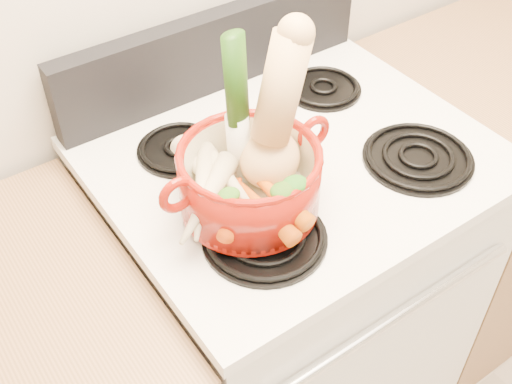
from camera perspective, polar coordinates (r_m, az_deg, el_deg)
stove_body at (r=1.67m, az=2.75°, el=-9.51°), size 0.76×0.65×0.92m
cooktop at (r=1.33m, az=3.43°, el=2.98°), size 0.78×0.67×0.03m
control_backsplash at (r=1.46m, az=-3.72°, el=12.39°), size 0.76×0.05×0.18m
oven_handle at (r=1.28m, az=12.61°, el=-10.60°), size 0.60×0.02×0.02m
burner_front_left at (r=1.13m, az=0.77°, el=-3.97°), size 0.22×0.22×0.02m
burner_front_right at (r=1.33m, az=14.22°, el=3.07°), size 0.22×0.22×0.02m
burner_back_left at (r=1.32m, az=-6.83°, el=3.92°), size 0.17×0.17×0.02m
burner_back_right at (r=1.49m, az=6.01°, el=9.24°), size 0.17×0.17×0.02m
dutch_oven at (r=1.13m, az=-0.58°, el=1.07°), size 0.25×0.25×0.12m
pot_handle_left at (r=1.05m, az=-6.97°, el=-0.24°), size 0.07×0.02×0.07m
pot_handle_right at (r=1.17m, az=5.15°, el=5.29°), size 0.07×0.02×0.07m
squash at (r=1.10m, az=1.84°, el=6.97°), size 0.22×0.16×0.31m
leek at (r=1.10m, az=-1.62°, el=7.31°), size 0.06×0.07×0.30m
ginger at (r=1.19m, az=-1.66°, el=2.36°), size 0.08×0.06×0.04m
parsnip_0 at (r=1.15m, az=-3.95°, el=1.02°), size 0.04×0.23×0.06m
parsnip_1 at (r=1.12m, az=-4.82°, el=-0.05°), size 0.15×0.18×0.06m
parsnip_2 at (r=1.15m, az=-2.80°, el=1.72°), size 0.04×0.20×0.06m
parsnip_3 at (r=1.10m, az=-4.45°, el=-0.52°), size 0.19×0.14×0.06m
carrot_0 at (r=1.10m, az=0.69°, el=-1.59°), size 0.04×0.17×0.05m
carrot_1 at (r=1.10m, az=-2.08°, el=-1.48°), size 0.12×0.12×0.04m
carrot_2 at (r=1.11m, az=1.47°, el=-0.12°), size 0.05×0.19×0.05m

